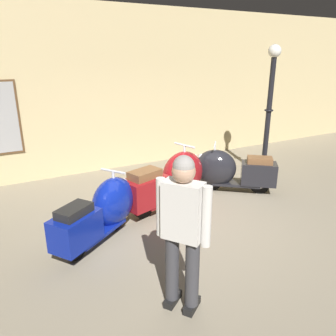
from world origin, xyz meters
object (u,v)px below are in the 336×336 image
scooter_0 (103,210)px  scooter_2 (228,170)px  visitor_0 (183,225)px  lamppost (269,111)px  scooter_1 (172,179)px

scooter_0 → scooter_2: (2.77, 0.57, -0.00)m
visitor_0 → lamppost: bearing=-0.0°
lamppost → visitor_0: size_ratio=1.63×
scooter_2 → lamppost: (1.27, 0.32, 1.05)m
scooter_1 → lamppost: bearing=-9.7°
scooter_0 → scooter_1: (1.46, 0.52, 0.05)m
lamppost → scooter_0: bearing=-167.6°
scooter_1 → visitor_0: bearing=-134.3°
scooter_2 → lamppost: bearing=-126.9°
scooter_1 → lamppost: lamppost is taller
scooter_0 → scooter_1: scooter_1 is taller
scooter_2 → lamppost: size_ratio=0.54×
visitor_0 → scooter_0: bearing=62.8°
lamppost → visitor_0: (-3.76, -2.72, -0.49)m
lamppost → visitor_0: bearing=-144.1°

